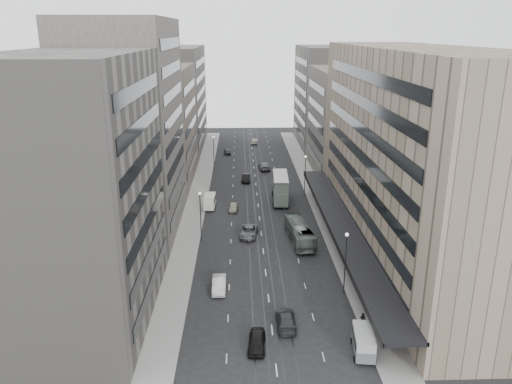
{
  "coord_description": "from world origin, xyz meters",
  "views": [
    {
      "loc": [
        -3.4,
        -61.47,
        32.06
      ],
      "look_at": [
        -0.72,
        20.15,
        5.59
      ],
      "focal_mm": 35.0,
      "sensor_mm": 36.0,
      "label": 1
    }
  ],
  "objects": [
    {
      "name": "double_decker",
      "position": [
        4.4,
        31.09,
        2.91
      ],
      "size": [
        3.42,
        9.99,
        5.4
      ],
      "rotation": [
        0.0,
        0.0,
        -0.04
      ],
      "color": "slate",
      "rests_on": "ground"
    },
    {
      "name": "ground",
      "position": [
        0.0,
        0.0,
        0.0
      ],
      "size": [
        220.0,
        220.0,
        0.0
      ],
      "primitive_type": "plane",
      "color": "black",
      "rests_on": "ground"
    },
    {
      "name": "building_left_b",
      "position": [
        -21.5,
        19.0,
        17.0
      ],
      "size": [
        15.0,
        26.0,
        34.0
      ],
      "primitive_type": "cube",
      "color": "#49453F",
      "rests_on": "ground"
    },
    {
      "name": "sedan_8",
      "position": [
        -6.84,
        71.22,
        0.69
      ],
      "size": [
        1.96,
        4.19,
        1.39
      ],
      "primitive_type": "imported",
      "rotation": [
        0.0,
        0.0,
        0.08
      ],
      "color": "#2B2B2D",
      "rests_on": "ground"
    },
    {
      "name": "sedan_2",
      "position": [
        -2.1,
        13.96,
        0.79
      ],
      "size": [
        3.33,
        5.95,
        1.57
      ],
      "primitive_type": "imported",
      "rotation": [
        0.0,
        0.0,
        -0.13
      ],
      "color": "#555557",
      "rests_on": "ground"
    },
    {
      "name": "sedan_3",
      "position": [
        1.62,
        -12.16,
        0.78
      ],
      "size": [
        2.21,
        5.4,
        1.57
      ],
      "primitive_type": "imported",
      "rotation": [
        0.0,
        0.0,
        3.14
      ],
      "color": "#28282B",
      "rests_on": "ground"
    },
    {
      "name": "building_left_d",
      "position": [
        -21.5,
        79.0,
        14.0
      ],
      "size": [
        15.0,
        38.0,
        28.0
      ],
      "primitive_type": "cube",
      "color": "slate",
      "rests_on": "ground"
    },
    {
      "name": "building_right_far",
      "position": [
        21.5,
        82.0,
        14.0
      ],
      "size": [
        15.0,
        32.0,
        28.0
      ],
      "primitive_type": "cube",
      "color": "slate",
      "rests_on": "ground"
    },
    {
      "name": "lamp_left_near",
      "position": [
        -9.7,
        12.0,
        5.2
      ],
      "size": [
        0.44,
        0.44,
        8.32
      ],
      "color": "#262628",
      "rests_on": "ground"
    },
    {
      "name": "bus_far",
      "position": [
        5.92,
        11.33,
        1.47
      ],
      "size": [
        2.74,
        10.61,
        2.94
      ],
      "primitive_type": "imported",
      "rotation": [
        0.0,
        0.0,
        3.17
      ],
      "color": "gray",
      "rests_on": "ground"
    },
    {
      "name": "sedan_6",
      "position": [
        4.94,
        42.45,
        0.72
      ],
      "size": [
        3.06,
        5.45,
        1.44
      ],
      "primitive_type": "imported",
      "rotation": [
        0.0,
        0.0,
        3.01
      ],
      "color": "white",
      "rests_on": "ground"
    },
    {
      "name": "vw_microbus",
      "position": [
        9.2,
        -17.54,
        1.41
      ],
      "size": [
        2.59,
        4.88,
        2.53
      ],
      "rotation": [
        0.0,
        0.0,
        -0.12
      ],
      "color": "#595E61",
      "rests_on": "ground"
    },
    {
      "name": "sidewalk_left",
      "position": [
        -12.0,
        37.5,
        0.07
      ],
      "size": [
        4.0,
        125.0,
        0.15
      ],
      "primitive_type": "cube",
      "color": "gray",
      "rests_on": "ground"
    },
    {
      "name": "lamp_right_far",
      "position": [
        9.7,
        35.0,
        5.2
      ],
      "size": [
        0.44,
        0.44,
        8.32
      ],
      "color": "#262628",
      "rests_on": "ground"
    },
    {
      "name": "building_left_a",
      "position": [
        -21.5,
        -8.0,
        15.0
      ],
      "size": [
        15.0,
        28.0,
        30.0
      ],
      "primitive_type": "cube",
      "color": "slate",
      "rests_on": "ground"
    },
    {
      "name": "sedan_9",
      "position": [
        1.0,
        84.22,
        0.75
      ],
      "size": [
        1.86,
        4.64,
        1.5
      ],
      "primitive_type": "imported",
      "rotation": [
        0.0,
        0.0,
        3.08
      ],
      "color": "#A79D8A",
      "rests_on": "ground"
    },
    {
      "name": "lamp_left_far",
      "position": [
        -9.7,
        55.0,
        5.2
      ],
      "size": [
        0.44,
        0.44,
        8.32
      ],
      "color": "#262628",
      "rests_on": "ground"
    },
    {
      "name": "lamp_right_near",
      "position": [
        9.7,
        -5.0,
        5.2
      ],
      "size": [
        0.44,
        0.44,
        8.32
      ],
      "color": "#262628",
      "rests_on": "ground"
    },
    {
      "name": "department_store",
      "position": [
        21.45,
        8.0,
        14.95
      ],
      "size": [
        19.2,
        60.0,
        30.0
      ],
      "color": "gray",
      "rests_on": "ground"
    },
    {
      "name": "bus_near",
      "position": [
        5.94,
        11.46,
        1.58
      ],
      "size": [
        3.96,
        11.6,
        3.17
      ],
      "primitive_type": "imported",
      "rotation": [
        0.0,
        0.0,
        3.26
      ],
      "color": "slate",
      "rests_on": "ground"
    },
    {
      "name": "sedan_7",
      "position": [
        2.41,
        55.22,
        0.86
      ],
      "size": [
        2.86,
        6.08,
        1.72
      ],
      "primitive_type": "imported",
      "rotation": [
        0.0,
        0.0,
        3.22
      ],
      "color": "#5F5F61",
      "rests_on": "ground"
    },
    {
      "name": "sedan_5",
      "position": [
        -2.11,
        45.12,
        0.8
      ],
      "size": [
        1.91,
        4.92,
        1.6
      ],
      "primitive_type": "imported",
      "rotation": [
        0.0,
        0.0,
        -0.05
      ],
      "color": "black",
      "rests_on": "ground"
    },
    {
      "name": "panel_van",
      "position": [
        -9.2,
        27.45,
        1.49
      ],
      "size": [
        2.28,
        4.39,
        2.71
      ],
      "rotation": [
        0.0,
        0.0,
        -0.04
      ],
      "color": "silver",
      "rests_on": "ground"
    },
    {
      "name": "pedestrian",
      "position": [
        10.2,
        -12.96,
        1.05
      ],
      "size": [
        0.65,
        0.43,
        1.79
      ],
      "primitive_type": "imported",
      "rotation": [
        0.0,
        0.0,
        3.14
      ],
      "color": "black",
      "rests_on": "sidewalk_right"
    },
    {
      "name": "sedan_0",
      "position": [
        -1.83,
        -16.29,
        0.77
      ],
      "size": [
        2.19,
        4.66,
        1.54
      ],
      "primitive_type": "imported",
      "rotation": [
        0.0,
        0.0,
        -0.08
      ],
      "color": "black",
      "rests_on": "ground"
    },
    {
      "name": "sedan_1",
      "position": [
        -6.29,
        -3.72,
        0.81
      ],
      "size": [
        1.74,
        4.92,
        1.62
      ],
      "primitive_type": "imported",
      "rotation": [
        0.0,
        0.0,
        0.01
      ],
      "color": "silver",
      "rests_on": "ground"
    },
    {
      "name": "sedan_4",
      "position": [
        -4.78,
        26.2,
        0.68
      ],
      "size": [
        1.81,
        4.05,
        1.35
      ],
      "primitive_type": "imported",
      "rotation": [
        0.0,
        0.0,
        -0.05
      ],
      "color": "#B4A695",
      "rests_on": "ground"
    },
    {
      "name": "building_left_c",
      "position": [
        -21.5,
        46.0,
        12.5
      ],
      "size": [
        15.0,
        28.0,
        25.0
      ],
      "primitive_type": "cube",
      "color": "#665950",
      "rests_on": "ground"
    },
    {
      "name": "sidewalk_right",
      "position": [
        12.0,
        37.5,
        0.07
      ],
      "size": [
        4.0,
        125.0,
        0.15
      ],
      "primitive_type": "cube",
      "color": "gray",
      "rests_on": "ground"
    },
    {
      "name": "building_right_mid",
      "position": [
        21.5,
        52.0,
        12.0
      ],
      "size": [
        15.0,
        28.0,
        24.0
      ],
      "primitive_type": "cube",
      "color": "#49453F",
      "rests_on": "ground"
    }
  ]
}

